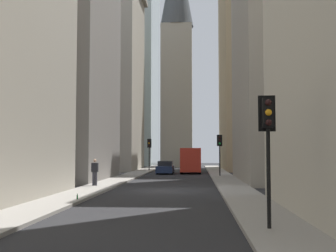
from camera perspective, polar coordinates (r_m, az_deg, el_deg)
ground_plane at (r=26.47m, az=-0.56°, el=-8.76°), size 135.00×135.00×0.00m
sidewalk_right at (r=27.18m, az=-10.17°, el=-8.42°), size 90.00×2.20×0.14m
sidewalk_left at (r=26.50m, az=9.30°, el=-8.56°), size 90.00×2.20×0.14m
building_left_midfar at (r=37.48m, az=17.31°, el=12.08°), size 13.54×10.50×24.78m
building_left_far at (r=60.06m, az=12.13°, el=9.43°), size 16.31×10.50×31.63m
building_right_far at (r=57.72m, az=-8.94°, el=8.04°), size 12.00×10.50×27.91m
building_right_midfar at (r=38.28m, az=-15.60°, el=7.08°), size 12.17×10.00×18.77m
glass_tower_distant at (r=84.58m, az=-6.51°, el=14.77°), size 17.44×14.00×57.96m
church_spire at (r=70.31m, az=1.20°, el=11.03°), size 5.47×5.47×38.45m
delivery_truck at (r=48.21m, az=3.12°, el=-4.68°), size 6.46×2.25×2.84m
sedan_navy at (r=46.68m, az=-0.36°, el=-5.70°), size 4.30×1.78×1.42m
traffic_light_foreground at (r=12.95m, az=13.40°, el=-0.49°), size 0.43×0.52×3.98m
traffic_light_midblock at (r=52.64m, az=-2.57°, el=-2.88°), size 0.43×0.52×3.93m
traffic_light_far_junction at (r=40.93m, az=7.03°, el=-2.64°), size 0.43×0.52×3.95m
pedestrian at (r=29.11m, az=-9.90°, el=-6.03°), size 0.26×0.44×1.79m
discarded_bottle at (r=20.85m, az=-12.21°, el=-9.40°), size 0.07×0.07×0.27m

